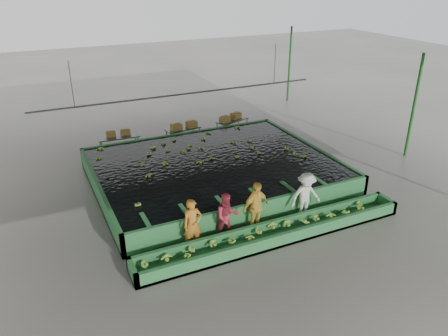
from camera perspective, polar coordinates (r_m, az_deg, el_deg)
name	(u,v)px	position (r m, az deg, el deg)	size (l,w,h in m)	color
ground	(229,195)	(17.93, 0.68, -3.51)	(80.00, 80.00, 0.00)	slate
shed_roof	(230,73)	(16.18, 0.77, 12.29)	(20.00, 22.00, 0.04)	#95969C
shed_posts	(230,138)	(16.89, 0.73, 3.98)	(20.00, 22.00, 5.00)	#1B621C
flotation_tank	(214,171)	(18.95, -1.29, -0.36)	(10.00, 8.00, 0.90)	#2A6F37
tank_water	(214,162)	(18.78, -1.30, 0.74)	(9.70, 7.70, 0.00)	black
sorting_trough	(275,234)	(15.11, 6.73, -8.51)	(10.00, 1.00, 0.50)	#2A6F37
cableway_rail	(184,94)	(21.13, -5.29, 9.59)	(0.08, 0.08, 14.00)	#59605B
rail_hanger_left	(71,84)	(19.80, -19.31, 10.28)	(0.04, 0.04, 2.00)	#59605B
rail_hanger_right	(275,64)	(23.04, 6.66, 13.36)	(0.04, 0.04, 2.00)	#59605B
worker_a	(193,224)	(14.34, -4.12, -7.35)	(0.65, 0.43, 1.77)	#C57420
worker_b	(227,217)	(14.77, 0.41, -6.35)	(0.84, 0.65, 1.72)	#A82B3B
worker_c	(256,207)	(15.17, 4.17, -5.14)	(1.11, 0.46, 1.90)	yellow
worker_d	(306,196)	(16.20, 10.62, -3.61)	(1.18, 0.68, 1.83)	silver
packing_table_left	(119,145)	(22.38, -13.49, 2.99)	(1.98, 0.79, 0.90)	#59605B
packing_table_mid	(183,135)	(23.19, -5.36, 4.26)	(1.81, 0.72, 0.82)	#59605B
packing_table_right	(232,127)	(24.31, 1.07, 5.38)	(1.88, 0.75, 0.86)	#59605B
box_stack_left	(118,136)	(22.30, -13.63, 4.14)	(1.17, 0.32, 0.25)	olive
box_stack_mid	(184,128)	(22.98, -5.23, 5.17)	(1.43, 0.40, 0.31)	olive
box_stack_right	(230,120)	(24.09, 0.85, 6.28)	(1.42, 0.39, 0.31)	olive
floating_bananas	(207,156)	(19.45, -2.27, 1.61)	(8.84, 6.03, 0.12)	#83B639
trough_bananas	(276,230)	(15.03, 6.76, -8.03)	(9.37, 0.62, 0.12)	#83B639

